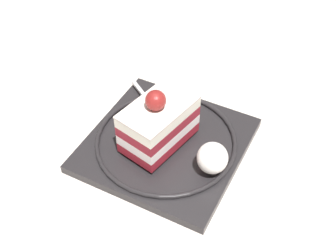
# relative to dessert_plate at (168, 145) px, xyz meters

# --- Properties ---
(ground_plane) EXTENTS (2.40, 2.40, 0.00)m
(ground_plane) POSITION_rel_dessert_plate_xyz_m (-0.00, 0.01, -0.01)
(ground_plane) COLOR silver
(dessert_plate) EXTENTS (0.27, 0.27, 0.02)m
(dessert_plate) POSITION_rel_dessert_plate_xyz_m (0.00, 0.00, 0.00)
(dessert_plate) COLOR black
(dessert_plate) RESTS_ON ground_plane
(cake_slice) EXTENTS (0.07, 0.11, 0.10)m
(cake_slice) POSITION_rel_dessert_plate_xyz_m (-0.01, -0.01, 0.05)
(cake_slice) COLOR maroon
(cake_slice) RESTS_ON dessert_plate
(whipped_cream_dollop) EXTENTS (0.04, 0.04, 0.05)m
(whipped_cream_dollop) POSITION_rel_dessert_plate_xyz_m (0.08, -0.00, 0.03)
(whipped_cream_dollop) COLOR white
(whipped_cream_dollop) RESTS_ON dessert_plate
(fork) EXTENTS (0.11, 0.05, 0.00)m
(fork) POSITION_rel_dessert_plate_xyz_m (-0.08, 0.04, 0.01)
(fork) COLOR silver
(fork) RESTS_ON dessert_plate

